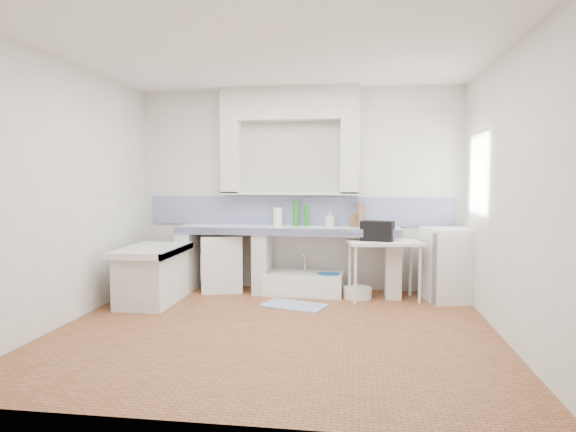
# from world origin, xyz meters

# --- Properties ---
(floor) EXTENTS (4.50, 4.50, 0.00)m
(floor) POSITION_xyz_m (0.00, 0.00, 0.00)
(floor) COLOR #935834
(floor) RESTS_ON ground
(ceiling) EXTENTS (4.50, 4.50, 0.00)m
(ceiling) POSITION_xyz_m (0.00, 0.00, 2.80)
(ceiling) COLOR white
(ceiling) RESTS_ON ground
(wall_back) EXTENTS (4.50, 0.00, 4.50)m
(wall_back) POSITION_xyz_m (0.00, 2.00, 1.40)
(wall_back) COLOR silver
(wall_back) RESTS_ON ground
(wall_front) EXTENTS (4.50, 0.00, 4.50)m
(wall_front) POSITION_xyz_m (0.00, -2.00, 1.40)
(wall_front) COLOR silver
(wall_front) RESTS_ON ground
(wall_left) EXTENTS (0.00, 4.50, 4.50)m
(wall_left) POSITION_xyz_m (-2.25, 0.00, 1.40)
(wall_left) COLOR silver
(wall_left) RESTS_ON ground
(wall_right) EXTENTS (0.00, 4.50, 4.50)m
(wall_right) POSITION_xyz_m (2.25, 0.00, 1.40)
(wall_right) COLOR silver
(wall_right) RESTS_ON ground
(alcove_mass) EXTENTS (1.90, 0.25, 0.45)m
(alcove_mass) POSITION_xyz_m (-0.10, 1.88, 2.58)
(alcove_mass) COLOR silver
(alcove_mass) RESTS_ON ground
(window_frame) EXTENTS (0.35, 0.86, 1.06)m
(window_frame) POSITION_xyz_m (2.42, 1.20, 1.60)
(window_frame) COLOR #3B2312
(window_frame) RESTS_ON ground
(lace_valance) EXTENTS (0.01, 0.84, 0.24)m
(lace_valance) POSITION_xyz_m (2.28, 1.20, 1.98)
(lace_valance) COLOR white
(lace_valance) RESTS_ON ground
(counter_slab) EXTENTS (3.00, 0.60, 0.08)m
(counter_slab) POSITION_xyz_m (-0.10, 1.70, 0.86)
(counter_slab) COLOR white
(counter_slab) RESTS_ON ground
(counter_lip) EXTENTS (3.00, 0.04, 0.10)m
(counter_lip) POSITION_xyz_m (-0.10, 1.42, 0.86)
(counter_lip) COLOR navy
(counter_lip) RESTS_ON ground
(counter_pier_left) EXTENTS (0.20, 0.55, 0.82)m
(counter_pier_left) POSITION_xyz_m (-1.50, 1.70, 0.41)
(counter_pier_left) COLOR silver
(counter_pier_left) RESTS_ON ground
(counter_pier_mid) EXTENTS (0.20, 0.55, 0.82)m
(counter_pier_mid) POSITION_xyz_m (-0.45, 1.70, 0.41)
(counter_pier_mid) COLOR silver
(counter_pier_mid) RESTS_ON ground
(counter_pier_right) EXTENTS (0.20, 0.55, 0.82)m
(counter_pier_right) POSITION_xyz_m (1.30, 1.70, 0.41)
(counter_pier_right) COLOR silver
(counter_pier_right) RESTS_ON ground
(peninsula_top) EXTENTS (0.70, 1.10, 0.08)m
(peninsula_top) POSITION_xyz_m (-1.70, 0.90, 0.66)
(peninsula_top) COLOR white
(peninsula_top) RESTS_ON ground
(peninsula_base) EXTENTS (0.60, 1.00, 0.62)m
(peninsula_base) POSITION_xyz_m (-1.70, 0.90, 0.31)
(peninsula_base) COLOR silver
(peninsula_base) RESTS_ON ground
(peninsula_lip) EXTENTS (0.04, 1.10, 0.10)m
(peninsula_lip) POSITION_xyz_m (-1.37, 0.90, 0.66)
(peninsula_lip) COLOR navy
(peninsula_lip) RESTS_ON ground
(backsplash) EXTENTS (4.27, 0.03, 0.40)m
(backsplash) POSITION_xyz_m (0.00, 1.99, 1.10)
(backsplash) COLOR navy
(backsplash) RESTS_ON ground
(stove) EXTENTS (0.66, 0.65, 0.78)m
(stove) POSITION_xyz_m (-1.02, 1.70, 0.39)
(stove) COLOR white
(stove) RESTS_ON ground
(sink) EXTENTS (1.08, 0.61, 0.25)m
(sink) POSITION_xyz_m (0.12, 1.66, 0.13)
(sink) COLOR white
(sink) RESTS_ON ground
(side_table) EXTENTS (0.99, 0.67, 0.04)m
(side_table) POSITION_xyz_m (1.18, 1.45, 0.38)
(side_table) COLOR white
(side_table) RESTS_ON ground
(fridge) EXTENTS (0.73, 0.73, 0.93)m
(fridge) POSITION_xyz_m (2.00, 1.53, 0.46)
(fridge) COLOR white
(fridge) RESTS_ON ground
(bucket_red) EXTENTS (0.37, 0.37, 0.27)m
(bucket_red) POSITION_xyz_m (-0.15, 1.63, 0.13)
(bucket_red) COLOR #C85231
(bucket_red) RESTS_ON ground
(bucket_orange) EXTENTS (0.34, 0.34, 0.27)m
(bucket_orange) POSITION_xyz_m (0.12, 1.58, 0.13)
(bucket_orange) COLOR #EB3600
(bucket_orange) RESTS_ON ground
(bucket_blue) EXTENTS (0.37, 0.37, 0.29)m
(bucket_blue) POSITION_xyz_m (0.46, 1.62, 0.14)
(bucket_blue) COLOR blue
(bucket_blue) RESTS_ON ground
(basin_white) EXTENTS (0.44, 0.44, 0.14)m
(basin_white) POSITION_xyz_m (0.84, 1.50, 0.07)
(basin_white) COLOR white
(basin_white) RESTS_ON ground
(water_bottle_a) EXTENTS (0.09, 0.09, 0.29)m
(water_bottle_a) POSITION_xyz_m (0.07, 1.85, 0.15)
(water_bottle_a) COLOR silver
(water_bottle_a) RESTS_ON ground
(water_bottle_b) EXTENTS (0.08, 0.08, 0.28)m
(water_bottle_b) POSITION_xyz_m (0.29, 1.85, 0.14)
(water_bottle_b) COLOR silver
(water_bottle_b) RESTS_ON ground
(black_bag) EXTENTS (0.45, 0.32, 0.25)m
(black_bag) POSITION_xyz_m (1.09, 1.47, 0.88)
(black_bag) COLOR black
(black_bag) RESTS_ON side_table
(green_bottle_a) EXTENTS (0.08, 0.08, 0.35)m
(green_bottle_a) POSITION_xyz_m (-0.00, 1.85, 1.08)
(green_bottle_a) COLOR #1D731B
(green_bottle_a) RESTS_ON counter_slab
(green_bottle_b) EXTENTS (0.07, 0.07, 0.30)m
(green_bottle_b) POSITION_xyz_m (0.13, 1.84, 1.05)
(green_bottle_b) COLOR #1D731B
(green_bottle_b) RESTS_ON counter_slab
(knife_block) EXTENTS (0.10, 0.09, 0.18)m
(knife_block) POSITION_xyz_m (0.78, 1.81, 0.99)
(knife_block) COLOR brown
(knife_block) RESTS_ON counter_slab
(cutting_board) EXTENTS (0.08, 0.24, 0.33)m
(cutting_board) POSITION_xyz_m (0.89, 1.85, 1.06)
(cutting_board) COLOR brown
(cutting_board) RESTS_ON counter_slab
(paper_towel) EXTENTS (0.14, 0.14, 0.25)m
(paper_towel) POSITION_xyz_m (-0.26, 1.84, 1.03)
(paper_towel) COLOR white
(paper_towel) RESTS_ON counter_slab
(soap_bottle) EXTENTS (0.12, 0.13, 0.21)m
(soap_bottle) POSITION_xyz_m (0.47, 1.85, 1.01)
(soap_bottle) COLOR white
(soap_bottle) RESTS_ON counter_slab
(rug) EXTENTS (0.86, 0.65, 0.01)m
(rug) POSITION_xyz_m (0.08, 0.99, 0.01)
(rug) COLOR #405B94
(rug) RESTS_ON ground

